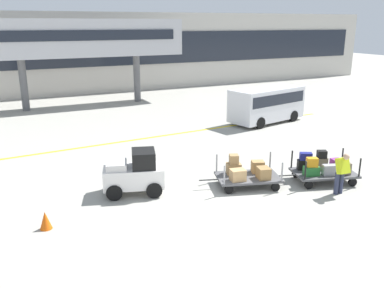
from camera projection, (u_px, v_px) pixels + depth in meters
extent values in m
plane|color=#9E9B91|center=(231.00, 214.00, 13.15)|extent=(120.00, 120.00, 0.00)
cube|color=yellow|center=(187.00, 132.00, 22.88)|extent=(19.24, 1.43, 0.01)
cube|color=#BCB7AD|center=(71.00, 53.00, 34.57)|extent=(62.74, 2.40, 6.73)
cube|color=#1E232D|center=(74.00, 50.00, 33.40)|extent=(59.60, 0.12, 2.80)
cube|color=#B7B7BC|center=(80.00, 38.00, 28.84)|extent=(14.73, 2.20, 2.60)
cube|color=#1E232D|center=(84.00, 35.00, 27.81)|extent=(13.26, 0.08, 0.70)
cylinder|color=#59595B|center=(24.00, 85.00, 28.00)|extent=(0.50, 0.50, 3.53)
cylinder|color=#59595B|center=(137.00, 78.00, 31.43)|extent=(0.50, 0.50, 3.53)
cube|color=white|center=(134.00, 177.00, 14.56)|extent=(2.33, 1.68, 0.70)
cube|color=black|center=(144.00, 159.00, 14.42)|extent=(1.06, 1.18, 0.60)
cube|color=silver|center=(117.00, 165.00, 14.34)|extent=(0.95, 1.10, 0.24)
cylinder|color=black|center=(115.00, 181.00, 15.05)|extent=(0.59, 0.34, 0.56)
cylinder|color=black|center=(114.00, 193.00, 14.06)|extent=(0.59, 0.34, 0.56)
cylinder|color=black|center=(152.00, 179.00, 15.25)|extent=(0.59, 0.34, 0.56)
cylinder|color=black|center=(154.00, 190.00, 14.26)|extent=(0.59, 0.34, 0.56)
cube|color=#4C4C4F|center=(248.00, 177.00, 15.24)|extent=(2.61, 2.02, 0.08)
cylinder|color=gray|center=(217.00, 163.00, 15.59)|extent=(0.06, 0.06, 0.70)
cylinder|color=gray|center=(224.00, 175.00, 14.37)|extent=(0.06, 0.06, 0.70)
cylinder|color=gray|center=(270.00, 160.00, 15.90)|extent=(0.06, 0.06, 0.70)
cylinder|color=gray|center=(282.00, 172.00, 14.68)|extent=(0.06, 0.06, 0.70)
cylinder|color=black|center=(222.00, 178.00, 15.74)|extent=(0.34, 0.19, 0.32)
cylinder|color=black|center=(229.00, 190.00, 14.61)|extent=(0.34, 0.19, 0.32)
cylinder|color=black|center=(265.00, 175.00, 15.99)|extent=(0.34, 0.19, 0.32)
cylinder|color=black|center=(275.00, 187.00, 14.86)|extent=(0.34, 0.19, 0.32)
cylinder|color=#333333|center=(208.00, 180.00, 15.03)|extent=(0.68, 0.26, 0.05)
cube|color=#9E7A4C|center=(234.00, 169.00, 15.42)|extent=(0.62, 0.55, 0.41)
cube|color=tan|center=(238.00, 175.00, 14.77)|extent=(0.59, 0.50, 0.42)
cube|color=#A87F4C|center=(258.00, 167.00, 15.56)|extent=(0.57, 0.53, 0.45)
cube|color=olive|center=(263.00, 173.00, 14.95)|extent=(0.53, 0.59, 0.42)
cube|color=#9E7A4C|center=(234.00, 159.00, 15.31)|extent=(0.43, 0.44, 0.34)
cube|color=#4C4C4F|center=(324.00, 173.00, 15.68)|extent=(2.61, 2.02, 0.08)
cylinder|color=black|center=(292.00, 159.00, 16.03)|extent=(0.06, 0.06, 0.70)
cylinder|color=black|center=(305.00, 170.00, 14.81)|extent=(0.06, 0.06, 0.70)
cylinder|color=black|center=(342.00, 157.00, 16.34)|extent=(0.06, 0.06, 0.70)
cylinder|color=black|center=(360.00, 167.00, 15.11)|extent=(0.06, 0.06, 0.70)
cylinder|color=black|center=(296.00, 174.00, 16.18)|extent=(0.34, 0.19, 0.32)
cylinder|color=black|center=(309.00, 185.00, 15.05)|extent=(0.34, 0.19, 0.32)
cylinder|color=black|center=(337.00, 171.00, 16.43)|extent=(0.34, 0.19, 0.32)
cylinder|color=black|center=(352.00, 182.00, 15.30)|extent=(0.34, 0.19, 0.32)
cylinder|color=#333333|center=(286.00, 175.00, 15.47)|extent=(0.68, 0.26, 0.05)
cube|color=black|center=(305.00, 165.00, 15.85)|extent=(0.64, 0.47, 0.40)
cube|color=#236B2D|center=(311.00, 171.00, 15.26)|extent=(0.61, 0.44, 0.35)
cube|color=#726651|center=(321.00, 164.00, 15.87)|extent=(0.50, 0.35, 0.47)
cube|color=#99999E|center=(330.00, 170.00, 15.29)|extent=(0.60, 0.44, 0.40)
cube|color=#8C338C|center=(336.00, 163.00, 16.04)|extent=(0.45, 0.39, 0.37)
cube|color=#726651|center=(345.00, 169.00, 15.37)|extent=(0.47, 0.38, 0.44)
cube|color=navy|center=(306.00, 156.00, 15.75)|extent=(0.53, 0.46, 0.28)
cube|color=orange|center=(312.00, 162.00, 15.16)|extent=(0.47, 0.41, 0.34)
cube|color=black|center=(322.00, 154.00, 15.76)|extent=(0.43, 0.40, 0.30)
cylinder|color=#2D334C|center=(337.00, 183.00, 14.54)|extent=(0.16, 0.16, 0.82)
cylinder|color=#2D334C|center=(341.00, 182.00, 14.61)|extent=(0.16, 0.16, 0.82)
cube|color=#D1E51E|center=(343.00, 166.00, 14.30)|extent=(0.43, 0.45, 0.61)
sphere|color=tan|center=(346.00, 157.00, 14.09)|extent=(0.22, 0.22, 0.22)
cube|color=silver|center=(267.00, 104.00, 24.86)|extent=(5.09, 2.85, 1.90)
cube|color=#1E232D|center=(267.00, 97.00, 24.75)|extent=(4.72, 2.81, 0.64)
cylinder|color=black|center=(260.00, 123.00, 23.55)|extent=(0.71, 0.37, 0.68)
cylinder|color=black|center=(293.00, 116.00, 25.31)|extent=(0.71, 0.37, 0.68)
cone|color=#EA590F|center=(45.00, 220.00, 12.10)|extent=(0.36, 0.36, 0.55)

